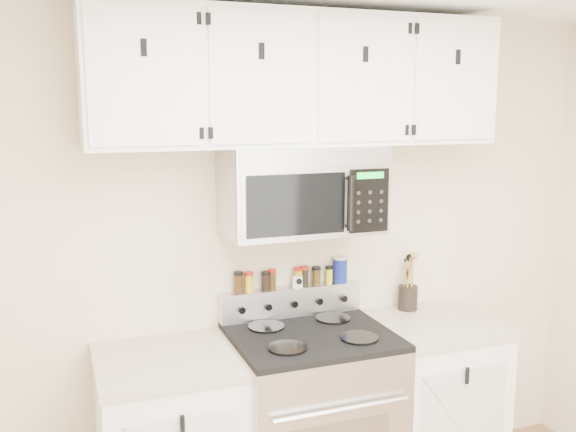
% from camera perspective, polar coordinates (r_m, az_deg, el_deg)
% --- Properties ---
extents(back_wall, '(3.50, 0.01, 2.50)m').
position_cam_1_polar(back_wall, '(3.33, 0.04, -3.73)').
color(back_wall, beige).
rests_on(back_wall, floor).
extents(range, '(0.76, 0.65, 1.10)m').
position_cam_1_polar(range, '(3.33, 2.05, -17.85)').
color(range, '#B7B7BA').
rests_on(range, floor).
extents(base_cabinet_right, '(0.64, 0.62, 0.92)m').
position_cam_1_polar(base_cabinet_right, '(3.65, 12.38, -15.91)').
color(base_cabinet_right, white).
rests_on(base_cabinet_right, floor).
extents(microwave, '(0.76, 0.44, 0.42)m').
position_cam_1_polar(microwave, '(3.09, 1.29, 2.35)').
color(microwave, '#9E9EA3').
rests_on(microwave, back_wall).
extents(upper_cabinets, '(2.00, 0.35, 0.62)m').
position_cam_1_polar(upper_cabinets, '(3.09, 1.14, 12.02)').
color(upper_cabinets, white).
rests_on(upper_cabinets, back_wall).
extents(utensil_crock, '(0.11, 0.11, 0.31)m').
position_cam_1_polar(utensil_crock, '(3.61, 10.60, -6.99)').
color(utensil_crock, black).
rests_on(utensil_crock, base_cabinet_right).
extents(kitchen_timer, '(0.06, 0.06, 0.06)m').
position_cam_1_polar(kitchen_timer, '(3.35, 0.86, -5.80)').
color(kitchen_timer, silver).
rests_on(kitchen_timer, range).
extents(salt_canister, '(0.07, 0.07, 0.14)m').
position_cam_1_polar(salt_canister, '(3.43, 4.66, -4.78)').
color(salt_canister, navy).
rests_on(salt_canister, range).
extents(spice_jar_0, '(0.05, 0.05, 0.11)m').
position_cam_1_polar(spice_jar_0, '(3.24, -4.42, -5.89)').
color(spice_jar_0, '#3D240E').
rests_on(spice_jar_0, range).
extents(spice_jar_1, '(0.04, 0.04, 0.10)m').
position_cam_1_polar(spice_jar_1, '(3.26, -3.49, -5.86)').
color(spice_jar_1, gold).
rests_on(spice_jar_1, range).
extents(spice_jar_2, '(0.04, 0.04, 0.10)m').
position_cam_1_polar(spice_jar_2, '(3.28, -1.98, -5.76)').
color(spice_jar_2, black).
rests_on(spice_jar_2, range).
extents(spice_jar_3, '(0.04, 0.04, 0.11)m').
position_cam_1_polar(spice_jar_3, '(3.29, -1.41, -5.64)').
color(spice_jar_3, '#3B280E').
rests_on(spice_jar_3, range).
extents(spice_jar_4, '(0.04, 0.04, 0.10)m').
position_cam_1_polar(spice_jar_4, '(3.34, 0.92, -5.44)').
color(spice_jar_4, gold).
rests_on(spice_jar_4, range).
extents(spice_jar_5, '(0.04, 0.04, 0.11)m').
position_cam_1_polar(spice_jar_5, '(3.35, 1.45, -5.36)').
color(spice_jar_5, black).
rests_on(spice_jar_5, range).
extents(spice_jar_6, '(0.05, 0.05, 0.10)m').
position_cam_1_polar(spice_jar_6, '(3.38, 2.55, -5.31)').
color(spice_jar_6, '#442F10').
rests_on(spice_jar_6, range).
extents(spice_jar_7, '(0.04, 0.04, 0.09)m').
position_cam_1_polar(spice_jar_7, '(3.41, 3.68, -5.22)').
color(spice_jar_7, yellow).
rests_on(spice_jar_7, range).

